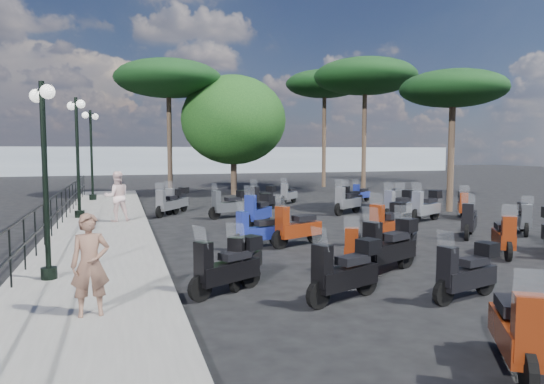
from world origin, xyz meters
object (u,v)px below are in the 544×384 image
object	(u,v)px
scooter_5	(177,201)
scooter_27	(524,219)
pine_2	(168,79)
lamp_post_2	(91,149)
lamp_post_1	(77,150)
scooter_14	(389,247)
pine_0	(325,84)
scooter_10	(229,205)
scooter_31	(426,207)
pedestrian_far	(117,196)
scooter_4	(258,211)
scooter_29	(361,194)
scooter_20	(469,222)
scooter_16	(347,202)
scooter_23	(351,198)
scooter_15	(387,224)
scooter_1	(227,267)
lamp_post_0	(45,168)
pine_1	(365,77)
scooter_22	(397,203)
scooter_19	(504,238)
scooter_3	(297,228)
scooter_13	(405,242)
scooter_8	(353,249)
scooter_11	(263,199)
woman	(90,265)
scooter_9	(258,232)
scooter_21	(399,206)
scooter_28	(463,205)
scooter_30	(516,333)
broadleaf_tree	(233,120)
scooter_0	(345,273)
scooter_17	(288,195)
scooter_7	(466,273)
scooter_2	(244,262)

from	to	relation	value
scooter_5	scooter_27	distance (m)	12.85
pine_2	lamp_post_2	bearing A→B (deg)	-147.45
lamp_post_1	scooter_14	world-z (taller)	lamp_post_1
scooter_27	pine_0	xyz separation A→B (m)	(1.97, 20.09, 6.79)
scooter_10	scooter_31	xyz separation A→B (m)	(6.69, -3.07, 0.03)
lamp_post_1	pedestrian_far	world-z (taller)	lamp_post_1
scooter_4	scooter_29	xyz separation A→B (m)	(7.11, 6.10, -0.14)
scooter_20	scooter_14	bearing A→B (deg)	77.83
lamp_post_2	scooter_20	world-z (taller)	lamp_post_2
scooter_5	scooter_16	xyz separation A→B (m)	(6.59, -2.45, -0.01)
scooter_16	scooter_23	size ratio (longest dim) A/B	1.11
scooter_15	scooter_1	bearing A→B (deg)	89.85
lamp_post_0	pine_1	world-z (taller)	pine_1
lamp_post_1	scooter_27	size ratio (longest dim) A/B	3.35
scooter_22	scooter_31	xyz separation A→B (m)	(0.03, -1.88, 0.04)
scooter_19	scooter_23	world-z (taller)	scooter_19
scooter_3	scooter_13	size ratio (longest dim) A/B	1.20
scooter_8	pine_1	xyz separation A→B (m)	(9.61, 17.49, 6.68)
scooter_22	scooter_16	bearing A→B (deg)	-0.18
scooter_11	scooter_8	bearing A→B (deg)	137.72
woman	scooter_9	size ratio (longest dim) A/B	0.96
scooter_21	pedestrian_far	bearing A→B (deg)	53.61
scooter_28	scooter_30	xyz separation A→B (m)	(-8.30, -11.19, -0.01)
scooter_20	scooter_31	world-z (taller)	scooter_31
scooter_5	scooter_4	bearing A→B (deg)	151.37
scooter_11	pine_2	size ratio (longest dim) A/B	0.19
scooter_20	pine_0	xyz separation A→B (m)	(4.04, 20.09, 6.79)
scooter_27	broadleaf_tree	bearing A→B (deg)	-31.85
scooter_0	scooter_29	bearing A→B (deg)	-50.34
woman	pedestrian_far	world-z (taller)	pedestrian_far
scooter_23	scooter_29	size ratio (longest dim) A/B	1.09
scooter_13	scooter_22	size ratio (longest dim) A/B	0.89
scooter_3	pine_1	size ratio (longest dim) A/B	0.21
scooter_15	pine_1	size ratio (longest dim) A/B	0.20
scooter_11	scooter_16	bearing A→B (deg)	-162.91
scooter_0	pedestrian_far	bearing A→B (deg)	-1.02
lamp_post_2	scooter_4	distance (m)	11.64
broadleaf_tree	scooter_30	bearing A→B (deg)	-95.01
scooter_9	scooter_28	world-z (taller)	scooter_9
scooter_19	scooter_21	distance (m)	6.14
scooter_14	scooter_17	world-z (taller)	scooter_14
scooter_1	scooter_15	xyz separation A→B (m)	(5.27, 3.34, 0.06)
scooter_28	pine_2	bearing A→B (deg)	-16.17
scooter_7	scooter_9	bearing A→B (deg)	8.02
scooter_11	pine_2	world-z (taller)	pine_2
scooter_2	lamp_post_0	bearing A→B (deg)	17.19
scooter_11	scooter_27	xyz separation A→B (m)	(6.14, -8.05, -0.05)
scooter_15	scooter_16	size ratio (longest dim) A/B	1.01
scooter_8	scooter_30	distance (m)	5.21
pine_0	pine_2	bearing A→B (deg)	-161.32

